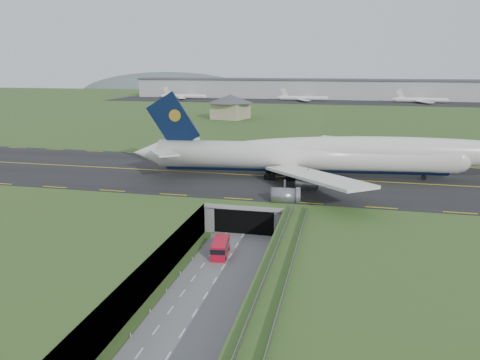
# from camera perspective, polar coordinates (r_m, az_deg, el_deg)

# --- Properties ---
(ground) EXTENTS (900.00, 900.00, 0.00)m
(ground) POSITION_cam_1_polar(r_m,az_deg,el_deg) (85.67, -0.70, -8.54)
(ground) COLOR #2E5622
(ground) RESTS_ON ground
(airfield_deck) EXTENTS (800.00, 800.00, 6.00)m
(airfield_deck) POSITION_cam_1_polar(r_m,az_deg,el_deg) (84.57, -0.70, -6.66)
(airfield_deck) COLOR gray
(airfield_deck) RESTS_ON ground
(trench_road) EXTENTS (12.00, 75.00, 0.20)m
(trench_road) POSITION_cam_1_polar(r_m,az_deg,el_deg) (78.96, -1.98, -10.50)
(trench_road) COLOR slate
(trench_road) RESTS_ON ground
(taxiway) EXTENTS (800.00, 44.00, 0.18)m
(taxiway) POSITION_cam_1_polar(r_m,az_deg,el_deg) (114.66, 3.12, 0.48)
(taxiway) COLOR black
(taxiway) RESTS_ON airfield_deck
(tunnel_portal) EXTENTS (17.00, 22.30, 6.00)m
(tunnel_portal) POSITION_cam_1_polar(r_m,az_deg,el_deg) (99.92, 1.52, -3.18)
(tunnel_portal) COLOR gray
(tunnel_portal) RESTS_ON ground
(guideway) EXTENTS (3.00, 53.00, 7.05)m
(guideway) POSITION_cam_1_polar(r_m,az_deg,el_deg) (64.48, 4.98, -11.31)
(guideway) COLOR #A8A8A3
(guideway) RESTS_ON ground
(jumbo_jet) EXTENTS (100.79, 63.38, 21.10)m
(jumbo_jet) POSITION_cam_1_polar(r_m,az_deg,el_deg) (113.45, 11.44, 2.97)
(jumbo_jet) COLOR silver
(jumbo_jet) RESTS_ON ground
(shuttle_tram) EXTENTS (3.40, 7.04, 2.78)m
(shuttle_tram) POSITION_cam_1_polar(r_m,az_deg,el_deg) (82.66, -2.42, -8.26)
(shuttle_tram) COLOR red
(shuttle_tram) RESTS_ON ground
(service_building) EXTENTS (27.01, 27.01, 12.07)m
(service_building) POSITION_cam_1_polar(r_m,az_deg,el_deg) (235.51, -1.17, 9.19)
(service_building) COLOR tan
(service_building) RESTS_ON ground
(cargo_terminal) EXTENTS (320.00, 67.00, 15.60)m
(cargo_terminal) POSITION_cam_1_polar(r_m,az_deg,el_deg) (377.31, 10.07, 10.90)
(cargo_terminal) COLOR #B2B2B2
(cargo_terminal) RESTS_ON ground
(distant_hills) EXTENTS (700.00, 91.00, 60.00)m
(distant_hills) POSITION_cam_1_polar(r_m,az_deg,el_deg) (510.37, 18.09, 9.16)
(distant_hills) COLOR #546561
(distant_hills) RESTS_ON ground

